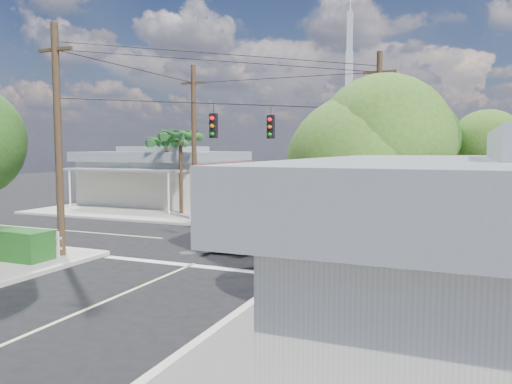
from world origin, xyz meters
The scene contains 16 objects.
ground centered at (0.00, 0.00, 0.00)m, with size 120.00×120.00×0.00m, color black.
sidewalk_ne centered at (10.88, 10.88, 0.07)m, with size 14.12×14.12×0.14m.
sidewalk_nw centered at (-10.88, 10.88, 0.07)m, with size 14.12×14.12×0.14m.
road_markings centered at (0.00, -1.47, 0.01)m, with size 32.00×32.00×0.01m.
building_nw centered at (-12.00, 12.46, 2.22)m, with size 10.80×10.20×4.30m.
radio_tower centered at (0.50, 20.00, 5.64)m, with size 0.80×0.80×17.00m.
tree_ne_front centered at (7.21, 6.76, 4.77)m, with size 4.21×4.14×6.66m.
tree_ne_back centered at (9.81, 8.96, 4.19)m, with size 3.77×3.66×5.82m.
tree_se centered at (7.01, -7.24, 4.04)m, with size 3.67×3.54×5.62m.
palm_nw_front centered at (-7.50, 7.50, 5.04)m, with size 3.01×3.08×5.59m.
palm_nw_back centered at (-9.50, 9.00, 4.67)m, with size 3.01×3.08×5.19m.
utility_poles centered at (-1.58, 1.60, 4.67)m, with size 12.00×10.68×9.00m.
picket_fence centered at (-7.80, -5.60, 0.68)m, with size 5.94×0.06×1.00m.
vending_boxes centered at (6.50, 6.20, 0.69)m, with size 1.90×0.50×1.10m.
delivery_truck centered at (0.13, 1.53, 1.84)m, with size 3.33×8.58×3.63m.
parked_car centered at (10.05, 3.04, 0.69)m, with size 2.30×4.98×1.39m, color silver.
Camera 1 is at (9.18, -19.97, 4.28)m, focal length 35.00 mm.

